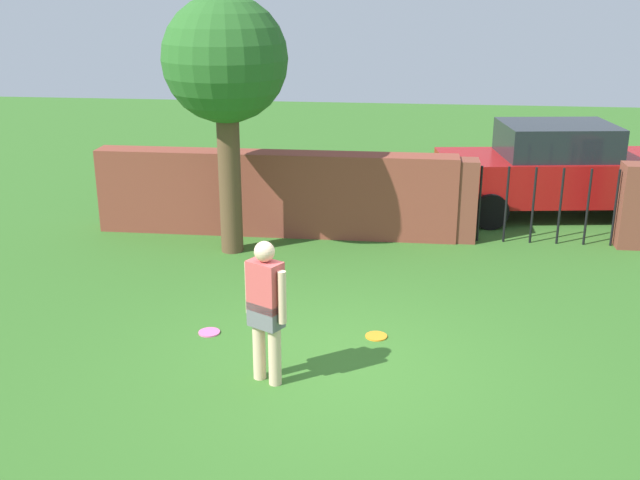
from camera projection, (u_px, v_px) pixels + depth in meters
name	position (u px, v px, depth m)	size (l,w,h in m)	color
ground_plane	(336.00, 365.00, 8.66)	(40.00, 40.00, 0.00)	#336623
brick_wall	(275.00, 193.00, 12.97)	(6.18, 0.50, 1.44)	brown
tree	(225.00, 64.00, 11.39)	(1.92, 1.92, 4.02)	brown
person	(266.00, 306.00, 8.03)	(0.48, 0.37, 1.62)	beige
fence_gate	(547.00, 203.00, 12.48)	(3.17, 0.44, 1.40)	brown
car	(554.00, 170.00, 14.03)	(4.40, 2.38, 1.72)	#A51111
frisbee_pink	(209.00, 332.00, 9.44)	(0.27, 0.27, 0.02)	pink
frisbee_orange	(376.00, 336.00, 9.34)	(0.27, 0.27, 0.02)	orange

